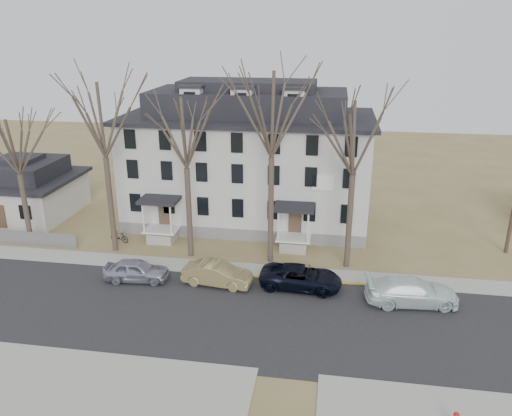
% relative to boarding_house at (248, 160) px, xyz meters
% --- Properties ---
extents(ground, '(120.00, 120.00, 0.00)m').
position_rel_boarding_house_xyz_m(ground, '(2.00, -17.95, -5.38)').
color(ground, olive).
rests_on(ground, ground).
extents(main_road, '(120.00, 10.00, 0.04)m').
position_rel_boarding_house_xyz_m(main_road, '(2.00, -15.95, -5.38)').
color(main_road, '#27272A').
rests_on(main_road, ground).
extents(far_sidewalk, '(120.00, 2.00, 0.08)m').
position_rel_boarding_house_xyz_m(far_sidewalk, '(2.00, -9.95, -5.38)').
color(far_sidewalk, '#A09F97').
rests_on(far_sidewalk, ground).
extents(near_sidewalk_left, '(20.00, 5.00, 0.08)m').
position_rel_boarding_house_xyz_m(near_sidewalk_left, '(-6.00, -22.95, -5.38)').
color(near_sidewalk_left, '#A09F97').
rests_on(near_sidewalk_left, ground).
extents(yellow_curb, '(14.00, 0.25, 0.06)m').
position_rel_boarding_house_xyz_m(yellow_curb, '(7.00, -10.85, -5.38)').
color(yellow_curb, gold).
rests_on(yellow_curb, ground).
extents(boarding_house, '(20.80, 12.36, 12.05)m').
position_rel_boarding_house_xyz_m(boarding_house, '(0.00, 0.00, 0.00)').
color(boarding_house, slate).
rests_on(boarding_house, ground).
extents(small_house, '(8.70, 8.70, 5.00)m').
position_rel_boarding_house_xyz_m(small_house, '(-20.00, -1.96, -3.13)').
color(small_house, beige).
rests_on(small_house, ground).
extents(tree_far_left, '(8.40, 8.40, 13.72)m').
position_rel_boarding_house_xyz_m(tree_far_left, '(-9.00, -8.15, 4.96)').
color(tree_far_left, '#473B31').
rests_on(tree_far_left, ground).
extents(tree_mid_left, '(7.80, 7.80, 12.74)m').
position_rel_boarding_house_xyz_m(tree_mid_left, '(-3.00, -8.15, 4.22)').
color(tree_mid_left, '#473B31').
rests_on(tree_mid_left, ground).
extents(tree_center, '(9.00, 9.00, 14.70)m').
position_rel_boarding_house_xyz_m(tree_center, '(3.00, -8.15, 5.71)').
color(tree_center, '#473B31').
rests_on(tree_center, ground).
extents(tree_mid_right, '(7.80, 7.80, 12.74)m').
position_rel_boarding_house_xyz_m(tree_mid_right, '(8.50, -8.15, 4.22)').
color(tree_mid_right, '#473B31').
rests_on(tree_mid_right, ground).
extents(tree_bungalow, '(6.60, 6.60, 10.78)m').
position_rel_boarding_house_xyz_m(tree_bungalow, '(-16.00, -8.15, 2.74)').
color(tree_bungalow, '#473B31').
rests_on(tree_bungalow, ground).
extents(car_silver, '(4.44, 2.11, 1.47)m').
position_rel_boarding_house_xyz_m(car_silver, '(-5.52, -12.55, -4.65)').
color(car_silver, '#9A9DAE').
rests_on(car_silver, ground).
extents(car_tan, '(4.75, 2.09, 1.52)m').
position_rel_boarding_house_xyz_m(car_tan, '(-0.02, -12.26, -4.62)').
color(car_tan, '#90844E').
rests_on(car_tan, ground).
extents(car_navy, '(5.44, 2.75, 1.48)m').
position_rel_boarding_house_xyz_m(car_navy, '(5.48, -11.82, -4.64)').
color(car_navy, black).
rests_on(car_navy, ground).
extents(car_white, '(5.85, 2.89, 1.63)m').
position_rel_boarding_house_xyz_m(car_white, '(12.37, -12.74, -4.56)').
color(car_white, white).
rests_on(car_white, ground).
extents(bicycle_left, '(1.90, 1.49, 0.96)m').
position_rel_boarding_house_xyz_m(bicycle_left, '(-6.62, -5.54, -4.90)').
color(bicycle_left, black).
rests_on(bicycle_left, ground).
extents(bicycle_right, '(1.64, 0.70, 0.96)m').
position_rel_boarding_house_xyz_m(bicycle_right, '(-9.22, -6.82, -4.90)').
color(bicycle_right, black).
rests_on(bicycle_right, ground).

